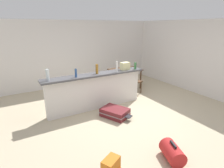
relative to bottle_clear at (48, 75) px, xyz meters
The scene contains 15 objects.
ground_plane 2.29m from the bottle_clear, 17.00° to the right, with size 13.00×13.00×0.05m, color #BCAD8E.
wall_back 3.11m from the bottle_clear, 53.00° to the left, with size 6.60×0.10×2.50m, color silver.
wall_right 4.93m from the bottle_clear, ahead, with size 0.10×6.00×2.50m, color silver.
partition_half_wall 1.44m from the bottle_clear, ahead, with size 2.80×0.20×0.98m, color silver.
bar_countertop 1.28m from the bottle_clear, ahead, with size 2.96×0.40×0.05m, color #4C4C51.
bottle_clear is the anchor object (origin of this frame).
bottle_blue 0.69m from the bottle_clear, ahead, with size 0.06×0.06×0.22m, color #284C89.
bottle_amber 1.32m from the bottle_clear, ahead, with size 0.07×0.07×0.26m, color #9E661E.
bottle_white 1.90m from the bottle_clear, ahead, with size 0.06×0.06×0.29m, color silver.
bottle_green 2.57m from the bottle_clear, ahead, with size 0.07×0.07×0.20m, color #2D6B38.
grocery_bag 2.26m from the bottle_clear, ahead, with size 0.26×0.18×0.22m, color beige.
dining_table 3.21m from the bottle_clear, 19.76° to the left, with size 1.10×0.80×0.74m.
dining_chair_near_partition 3.10m from the bottle_clear, 10.21° to the left, with size 0.44×0.44×0.93m.
suitcase_flat_maroon 1.94m from the bottle_clear, 26.18° to the right, with size 0.74×0.89×0.22m.
duffel_bag_red 3.20m from the bottle_clear, 60.53° to the right, with size 0.45×0.55×0.34m.
Camera 1 is at (-2.66, -3.86, 2.29)m, focal length 29.21 mm.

